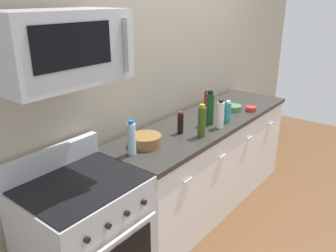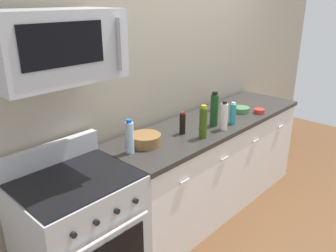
{
  "view_description": "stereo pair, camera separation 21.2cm",
  "coord_description": "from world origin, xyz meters",
  "px_view_note": "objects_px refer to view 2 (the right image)",
  "views": [
    {
      "loc": [
        -2.65,
        -1.6,
        2.02
      ],
      "look_at": [
        -0.68,
        -0.05,
        1.06
      ],
      "focal_mm": 36.64,
      "sensor_mm": 36.0,
      "label": 1
    },
    {
      "loc": [
        -2.51,
        -1.76,
        2.02
      ],
      "look_at": [
        -0.68,
        -0.05,
        1.06
      ],
      "focal_mm": 36.64,
      "sensor_mm": 36.0,
      "label": 2
    }
  ],
  "objects_px": {
    "range_oven": "(80,236)",
    "bottle_water_clear": "(130,137)",
    "bottle_dish_soap": "(233,114)",
    "bowl_red_small": "(259,111)",
    "bottle_hot_sauce_red": "(214,101)",
    "bowl_wooden_salad": "(145,139)",
    "bottle_wine_green": "(214,110)",
    "microwave": "(55,46)",
    "bottle_olive_oil": "(203,122)",
    "bottle_vinegar_white": "(224,116)",
    "bottle_soy_sauce_dark": "(183,123)",
    "bowl_green_glaze": "(241,109)"
  },
  "relations": [
    {
      "from": "bottle_water_clear",
      "to": "range_oven",
      "type": "bearing_deg",
      "value": -177.19
    },
    {
      "from": "range_oven",
      "to": "bottle_water_clear",
      "type": "distance_m",
      "value": 0.76
    },
    {
      "from": "bottle_dish_soap",
      "to": "bowl_red_small",
      "type": "relative_size",
      "value": 1.93
    },
    {
      "from": "bottle_soy_sauce_dark",
      "to": "bowl_green_glaze",
      "type": "bearing_deg",
      "value": -3.91
    },
    {
      "from": "microwave",
      "to": "bottle_hot_sauce_red",
      "type": "height_order",
      "value": "microwave"
    },
    {
      "from": "range_oven",
      "to": "microwave",
      "type": "xyz_separation_m",
      "value": [
        0.0,
        0.04,
        1.28
      ]
    },
    {
      "from": "bottle_soy_sauce_dark",
      "to": "bottle_water_clear",
      "type": "bearing_deg",
      "value": 176.4
    },
    {
      "from": "bottle_dish_soap",
      "to": "bottle_wine_green",
      "type": "bearing_deg",
      "value": 147.04
    },
    {
      "from": "bottle_vinegar_white",
      "to": "bottle_water_clear",
      "type": "relative_size",
      "value": 0.97
    },
    {
      "from": "range_oven",
      "to": "bottle_wine_green",
      "type": "distance_m",
      "value": 1.52
    },
    {
      "from": "bottle_water_clear",
      "to": "bottle_wine_green",
      "type": "relative_size",
      "value": 0.84
    },
    {
      "from": "bottle_wine_green",
      "to": "bowl_red_small",
      "type": "bearing_deg",
      "value": -12.23
    },
    {
      "from": "bottle_water_clear",
      "to": "bowl_green_glaze",
      "type": "distance_m",
      "value": 1.4
    },
    {
      "from": "bottle_soy_sauce_dark",
      "to": "bowl_green_glaze",
      "type": "relative_size",
      "value": 1.19
    },
    {
      "from": "bowl_wooden_salad",
      "to": "bottle_water_clear",
      "type": "bearing_deg",
      "value": -172.86
    },
    {
      "from": "bottle_vinegar_white",
      "to": "bowl_red_small",
      "type": "bearing_deg",
      "value": -0.88
    },
    {
      "from": "bottle_dish_soap",
      "to": "microwave",
      "type": "bearing_deg",
      "value": 171.45
    },
    {
      "from": "bottle_wine_green",
      "to": "bowl_wooden_salad",
      "type": "xyz_separation_m",
      "value": [
        -0.72,
        0.14,
        -0.1
      ]
    },
    {
      "from": "microwave",
      "to": "bottle_water_clear",
      "type": "bearing_deg",
      "value": -2.28
    },
    {
      "from": "bottle_water_clear",
      "to": "bowl_wooden_salad",
      "type": "relative_size",
      "value": 1.07
    },
    {
      "from": "microwave",
      "to": "bottle_vinegar_white",
      "type": "distance_m",
      "value": 1.57
    },
    {
      "from": "bottle_soy_sauce_dark",
      "to": "bottle_water_clear",
      "type": "xyz_separation_m",
      "value": [
        -0.55,
        0.03,
        0.03
      ]
    },
    {
      "from": "range_oven",
      "to": "microwave",
      "type": "relative_size",
      "value": 1.44
    },
    {
      "from": "bottle_water_clear",
      "to": "bowl_red_small",
      "type": "bearing_deg",
      "value": -9.25
    },
    {
      "from": "bottle_soy_sauce_dark",
      "to": "bottle_water_clear",
      "type": "relative_size",
      "value": 0.73
    },
    {
      "from": "bottle_hot_sauce_red",
      "to": "bowl_red_small",
      "type": "height_order",
      "value": "bottle_hot_sauce_red"
    },
    {
      "from": "range_oven",
      "to": "bottle_vinegar_white",
      "type": "relative_size",
      "value": 4.19
    },
    {
      "from": "range_oven",
      "to": "bottle_olive_oil",
      "type": "distance_m",
      "value": 1.26
    },
    {
      "from": "microwave",
      "to": "bottle_olive_oil",
      "type": "height_order",
      "value": "microwave"
    },
    {
      "from": "range_oven",
      "to": "bottle_hot_sauce_red",
      "type": "xyz_separation_m",
      "value": [
        1.76,
        0.18,
        0.55
      ]
    },
    {
      "from": "bowl_red_small",
      "to": "bottle_wine_green",
      "type": "bearing_deg",
      "value": 167.77
    },
    {
      "from": "range_oven",
      "to": "bowl_red_small",
      "type": "bearing_deg",
      "value": -6.24
    },
    {
      "from": "bottle_dish_soap",
      "to": "bottle_vinegar_white",
      "type": "bearing_deg",
      "value": -173.42
    },
    {
      "from": "bottle_hot_sauce_red",
      "to": "bottle_vinegar_white",
      "type": "bearing_deg",
      "value": -134.89
    },
    {
      "from": "bottle_soy_sauce_dark",
      "to": "bowl_red_small",
      "type": "bearing_deg",
      "value": -12.54
    },
    {
      "from": "bottle_vinegar_white",
      "to": "microwave",
      "type": "bearing_deg",
      "value": 169.6
    },
    {
      "from": "bottle_vinegar_white",
      "to": "bottle_water_clear",
      "type": "bearing_deg",
      "value": 165.1
    },
    {
      "from": "bottle_dish_soap",
      "to": "bottle_wine_green",
      "type": "distance_m",
      "value": 0.19
    },
    {
      "from": "bottle_hot_sauce_red",
      "to": "bottle_olive_oil",
      "type": "height_order",
      "value": "bottle_olive_oil"
    },
    {
      "from": "bottle_wine_green",
      "to": "bowl_green_glaze",
      "type": "relative_size",
      "value": 1.95
    },
    {
      "from": "range_oven",
      "to": "bottle_vinegar_white",
      "type": "xyz_separation_m",
      "value": [
        1.38,
        -0.21,
        0.57
      ]
    },
    {
      "from": "bowl_red_small",
      "to": "bottle_soy_sauce_dark",
      "type": "bearing_deg",
      "value": 167.46
    },
    {
      "from": "bottle_vinegar_white",
      "to": "bottle_wine_green",
      "type": "bearing_deg",
      "value": 81.14
    },
    {
      "from": "bottle_hot_sauce_red",
      "to": "bottle_soy_sauce_dark",
      "type": "bearing_deg",
      "value": -165.16
    },
    {
      "from": "range_oven",
      "to": "bowl_wooden_salad",
      "type": "bearing_deg",
      "value": 3.95
    },
    {
      "from": "range_oven",
      "to": "bowl_wooden_salad",
      "type": "relative_size",
      "value": 4.34
    },
    {
      "from": "bottle_olive_oil",
      "to": "bowl_red_small",
      "type": "xyz_separation_m",
      "value": [
        0.88,
        -0.03,
        -0.11
      ]
    },
    {
      "from": "bottle_hot_sauce_red",
      "to": "bowl_red_small",
      "type": "xyz_separation_m",
      "value": [
        0.23,
        -0.39,
        -0.07
      ]
    },
    {
      "from": "bottle_hot_sauce_red",
      "to": "bowl_wooden_salad",
      "type": "distance_m",
      "value": 1.09
    },
    {
      "from": "microwave",
      "to": "range_oven",
      "type": "bearing_deg",
      "value": -90.29
    }
  ]
}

